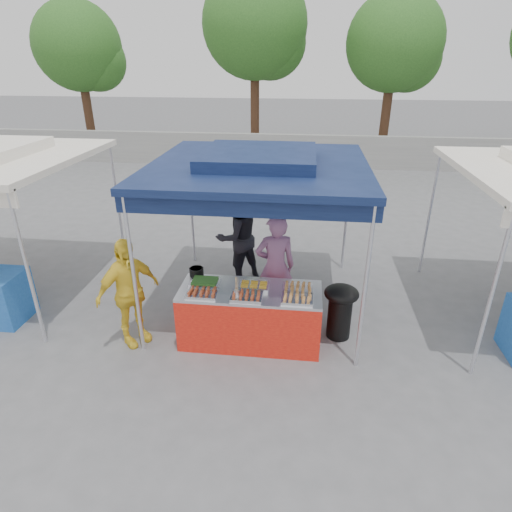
# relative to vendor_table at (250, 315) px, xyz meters

# --- Properties ---
(ground_plane) EXTENTS (80.00, 80.00, 0.00)m
(ground_plane) POSITION_rel_vendor_table_xyz_m (0.00, 0.10, -0.43)
(ground_plane) COLOR slate
(back_wall) EXTENTS (40.00, 0.25, 1.20)m
(back_wall) POSITION_rel_vendor_table_xyz_m (0.00, 11.10, 0.17)
(back_wall) COLOR gray
(back_wall) RESTS_ON ground_plane
(main_canopy) EXTENTS (3.20, 3.20, 2.57)m
(main_canopy) POSITION_rel_vendor_table_xyz_m (0.00, 1.07, 1.94)
(main_canopy) COLOR silver
(main_canopy) RESTS_ON ground_plane
(tree_0) EXTENTS (3.50, 3.44, 5.91)m
(tree_0) POSITION_rel_vendor_table_xyz_m (-8.43, 12.86, 3.61)
(tree_0) COLOR #4A2D1C
(tree_0) RESTS_ON ground_plane
(tree_1) EXTENTS (4.05, 4.05, 6.96)m
(tree_1) POSITION_rel_vendor_table_xyz_m (-1.39, 13.38, 4.34)
(tree_1) COLOR #4A2D1C
(tree_1) RESTS_ON ground_plane
(tree_2) EXTENTS (3.57, 3.53, 6.06)m
(tree_2) POSITION_rel_vendor_table_xyz_m (3.85, 12.88, 3.72)
(tree_2) COLOR #4A2D1C
(tree_2) RESTS_ON ground_plane
(vendor_table) EXTENTS (2.00, 0.80, 0.85)m
(vendor_table) POSITION_rel_vendor_table_xyz_m (0.00, 0.00, 0.00)
(vendor_table) COLOR red
(vendor_table) RESTS_ON ground_plane
(food_tray_fl) EXTENTS (0.42, 0.30, 0.07)m
(food_tray_fl) POSITION_rel_vendor_table_xyz_m (-0.63, -0.23, 0.46)
(food_tray_fl) COLOR white
(food_tray_fl) RESTS_ON vendor_table
(food_tray_fm) EXTENTS (0.42, 0.30, 0.07)m
(food_tray_fm) POSITION_rel_vendor_table_xyz_m (-0.02, -0.24, 0.46)
(food_tray_fm) COLOR white
(food_tray_fm) RESTS_ON vendor_table
(food_tray_fr) EXTENTS (0.42, 0.30, 0.07)m
(food_tray_fr) POSITION_rel_vendor_table_xyz_m (0.66, -0.23, 0.46)
(food_tray_fr) COLOR white
(food_tray_fr) RESTS_ON vendor_table
(food_tray_bl) EXTENTS (0.42, 0.30, 0.07)m
(food_tray_bl) POSITION_rel_vendor_table_xyz_m (-0.67, 0.08, 0.46)
(food_tray_bl) COLOR white
(food_tray_bl) RESTS_ON vendor_table
(food_tray_bm) EXTENTS (0.42, 0.30, 0.07)m
(food_tray_bm) POSITION_rel_vendor_table_xyz_m (0.05, 0.07, 0.46)
(food_tray_bm) COLOR white
(food_tray_bm) RESTS_ON vendor_table
(food_tray_br) EXTENTS (0.42, 0.30, 0.07)m
(food_tray_br) POSITION_rel_vendor_table_xyz_m (0.66, 0.06, 0.46)
(food_tray_br) COLOR white
(food_tray_br) RESTS_ON vendor_table
(cooking_pot) EXTENTS (0.21, 0.21, 0.12)m
(cooking_pot) POSITION_rel_vendor_table_xyz_m (-0.85, 0.34, 0.49)
(cooking_pot) COLOR black
(cooking_pot) RESTS_ON vendor_table
(skewer_cup) EXTENTS (0.08, 0.08, 0.10)m
(skewer_cup) POSITION_rel_vendor_table_xyz_m (-0.16, -0.20, 0.48)
(skewer_cup) COLOR silver
(skewer_cup) RESTS_ON vendor_table
(wok_burner) EXTENTS (0.50, 0.50, 0.85)m
(wok_burner) POSITION_rel_vendor_table_xyz_m (1.29, 0.26, 0.08)
(wok_burner) COLOR black
(wok_burner) RESTS_ON ground_plane
(crate_left) EXTENTS (0.55, 0.39, 0.33)m
(crate_left) POSITION_rel_vendor_table_xyz_m (-0.27, 0.60, -0.26)
(crate_left) COLOR #163FBA
(crate_left) RESTS_ON ground_plane
(crate_right) EXTENTS (0.45, 0.32, 0.27)m
(crate_right) POSITION_rel_vendor_table_xyz_m (0.21, 0.62, -0.29)
(crate_right) COLOR #163FBA
(crate_right) RESTS_ON ground_plane
(crate_stacked) EXTENTS (0.45, 0.31, 0.27)m
(crate_stacked) POSITION_rel_vendor_table_xyz_m (0.21, 0.62, -0.02)
(crate_stacked) COLOR #163FBA
(crate_stacked) RESTS_ON crate_right
(vendor_woman) EXTENTS (0.70, 0.55, 1.71)m
(vendor_woman) POSITION_rel_vendor_table_xyz_m (0.29, 0.75, 0.43)
(vendor_woman) COLOR #9D6491
(vendor_woman) RESTS_ON ground_plane
(helper_man) EXTENTS (1.06, 1.03, 1.73)m
(helper_man) POSITION_rel_vendor_table_xyz_m (-0.47, 1.87, 0.44)
(helper_man) COLOR #222228
(helper_man) RESTS_ON ground_plane
(customer_person) EXTENTS (0.91, 0.99, 1.63)m
(customer_person) POSITION_rel_vendor_table_xyz_m (-1.69, -0.22, 0.39)
(customer_person) COLOR yellow
(customer_person) RESTS_ON ground_plane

